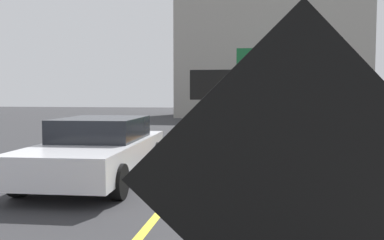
% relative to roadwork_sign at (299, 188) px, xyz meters
% --- Properties ---
extents(roadwork_sign, '(1.61, 0.34, 2.33)m').
position_rel_roadwork_sign_xyz_m(roadwork_sign, '(0.00, 0.00, 0.00)').
color(roadwork_sign, '#593819').
rests_on(roadwork_sign, ground).
extents(arrow_board_trailer, '(1.60, 1.83, 2.70)m').
position_rel_roadwork_sign_xyz_m(arrow_board_trailer, '(-1.49, 10.66, -0.99)').
color(arrow_board_trailer, orange).
rests_on(arrow_board_trailer, ground).
extents(box_truck, '(2.85, 7.06, 3.55)m').
position_rel_roadwork_sign_xyz_m(box_truck, '(0.23, 15.43, 0.43)').
color(box_truck, black).
rests_on(box_truck, ground).
extents(pickup_car, '(2.32, 5.02, 1.38)m').
position_rel_roadwork_sign_xyz_m(pickup_car, '(-3.68, 6.52, -0.77)').
color(pickup_car, silver).
rests_on(pickup_car, ground).
extents(highway_guide_sign, '(2.79, 0.18, 5.00)m').
position_rel_roadwork_sign_xyz_m(highway_guide_sign, '(2.80, 23.36, 1.95)').
color(highway_guide_sign, gray).
rests_on(highway_guide_sign, ground).
extents(far_building_block, '(15.49, 9.60, 10.01)m').
position_rel_roadwork_sign_xyz_m(far_building_block, '(0.91, 34.53, 3.53)').
color(far_building_block, gray).
rests_on(far_building_block, ground).
extents(traffic_cone_mid_lane, '(0.36, 0.36, 0.59)m').
position_rel_roadwork_sign_xyz_m(traffic_cone_mid_lane, '(-0.69, 4.20, -1.18)').
color(traffic_cone_mid_lane, black).
rests_on(traffic_cone_mid_lane, ground).
extents(traffic_cone_far_lane, '(0.36, 0.36, 0.75)m').
position_rel_roadwork_sign_xyz_m(traffic_cone_far_lane, '(-0.88, 7.55, -1.10)').
color(traffic_cone_far_lane, black).
rests_on(traffic_cone_far_lane, ground).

